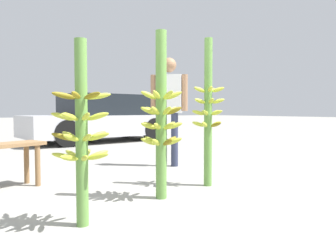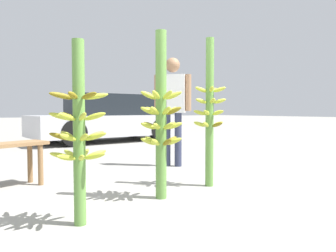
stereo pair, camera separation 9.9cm
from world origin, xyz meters
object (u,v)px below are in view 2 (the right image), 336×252
banana_stalk_left (79,130)px  parked_car (109,119)px  vendor_person (173,101)px  banana_stalk_right (210,111)px  banana_stalk_center (161,116)px

banana_stalk_left → parked_car: bearing=62.5°
vendor_person → banana_stalk_right: bearing=-62.9°
vendor_person → banana_stalk_center: bearing=-83.9°
banana_stalk_center → vendor_person: (1.22, 1.45, 0.21)m
banana_stalk_left → banana_stalk_center: bearing=15.5°
banana_stalk_left → parked_car: (3.16, 6.08, -0.09)m
parked_car → vendor_person: bearing=165.7°
vendor_person → banana_stalk_left: bearing=-95.5°
banana_stalk_center → banana_stalk_right: 0.77m
vendor_person → parked_car: vendor_person is taller
banana_stalk_left → banana_stalk_right: size_ratio=0.83×
banana_stalk_center → banana_stalk_right: size_ratio=0.97×
banana_stalk_left → vendor_person: 2.77m
banana_stalk_right → parked_car: (1.46, 5.71, -0.24)m
vendor_person → parked_car: 4.50m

